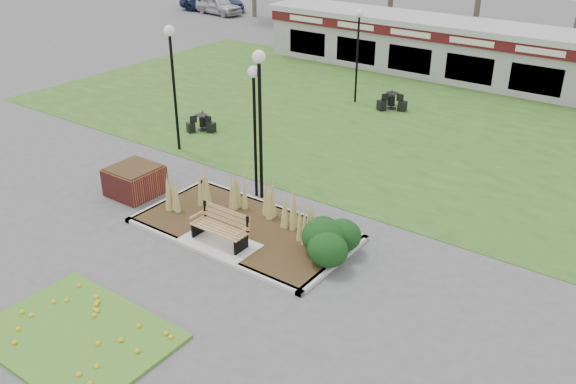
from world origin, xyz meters
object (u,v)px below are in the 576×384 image
Objects in this scene: car_black at (340,32)px; car_blue at (212,1)px; food_pavilion at (481,54)px; bistro_set_b at (202,125)px; bistro_set_c at (392,103)px; car_silver at (218,5)px; park_bench at (221,226)px; brick_planter at (135,180)px; lamp_post_mid_right at (254,104)px; lamp_post_near_left at (172,61)px; lamp_post_far_left at (358,35)px; lamp_post_mid_left at (260,93)px.

car_blue is (-14.26, 3.55, 0.16)m from car_black.
food_pavilion is 15.05m from bistro_set_b.
car_silver is (-21.73, 12.71, 0.45)m from bistro_set_c.
car_black is 0.71× the size of car_blue.
park_bench reaches higher than bistro_set_b.
brick_planter is at bearing -102.62° from bistro_set_c.
food_pavilion is 6.23× the size of car_black.
bistro_set_c is at bearing -113.90° from car_silver.
lamp_post_mid_right reaches higher than car_silver.
bistro_set_c reaches higher than bistro_set_b.
bistro_set_c is (4.36, 9.01, -3.14)m from lamp_post_near_left.
lamp_post_far_left is (2.52, 8.92, -0.33)m from lamp_post_near_left.
lamp_post_mid_right is 3.47× the size of bistro_set_b.
car_blue is (-23.09, 13.46, 0.55)m from bistro_set_c.
lamp_post_mid_right is at bearing 33.92° from brick_planter.
food_pavilion is at bearing 86.15° from lamp_post_mid_right.
lamp_post_mid_right is 10.50m from lamp_post_far_left.
lamp_post_mid_right is (-0.22, 0.00, -0.37)m from lamp_post_mid_left.
car_black is at bearing 161.48° from food_pavilion.
brick_planter reaches higher than bistro_set_c.
lamp_post_mid_right is at bearing 180.00° from lamp_post_mid_left.
food_pavilion is 5.27× the size of lamp_post_near_left.
lamp_post_mid_left reaches higher than lamp_post_far_left.
bistro_set_b is at bearing 112.12° from brick_planter.
park_bench is at bearing -72.86° from lamp_post_mid_left.
lamp_post_mid_left is at bearing -14.69° from lamp_post_near_left.
lamp_post_mid_right is (-1.13, 2.95, 2.52)m from park_bench.
bistro_set_c is at bearing 77.38° from brick_planter.
lamp_post_mid_left is (-0.91, -16.76, 2.00)m from food_pavilion.
lamp_post_far_left is 23.77m from car_silver.
lamp_post_near_left is 0.84× the size of car_blue.
brick_planter reaches higher than bistro_set_b.
food_pavilion is (4.40, 18.96, 1.00)m from brick_planter.
lamp_post_far_left is 25.30m from car_blue.
lamp_post_near_left is 10.50m from bistro_set_c.
lamp_post_mid_right reaches higher than food_pavilion.
lamp_post_mid_left is 3.88× the size of bistro_set_b.
lamp_post_mid_left is at bearing 107.14° from park_bench.
park_bench is at bearing -69.08° from lamp_post_mid_right.
food_pavilion is 16.66m from lamp_post_near_left.
car_blue is at bearing 60.71° from car_black.
food_pavilion is at bearing 90.00° from park_bench.
park_bench is 7.85m from lamp_post_near_left.
bistro_set_c is at bearing 93.78° from lamp_post_mid_left.
food_pavilion is 25.67m from car_blue.
car_black is (-3.78, 16.93, 0.41)m from bistro_set_b.
lamp_post_mid_right is at bearing -77.32° from lamp_post_far_left.
lamp_post_mid_left reaches higher than brick_planter.
bistro_set_c is 0.25× the size of car_blue.
bistro_set_b is at bearing -125.76° from bistro_set_c.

